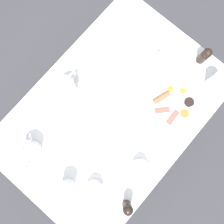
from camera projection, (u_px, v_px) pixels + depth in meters
The scene contains 15 objects.
ground_plane at pixel (112, 124), 1.91m from camera, with size 8.00×8.00×0.00m, color #333338.
table at pixel (112, 114), 1.25m from camera, with size 0.84×1.23×0.74m.
breakfast_plate at pixel (174, 103), 1.18m from camera, with size 0.30×0.30×0.04m.
teapot_near at pixel (66, 87), 1.14m from camera, with size 0.10×0.19×0.13m.
teapot_far at pixel (28, 151), 1.10m from camera, with size 0.12×0.17×0.13m.
teacup_with_saucer_left at pixel (140, 167), 1.11m from camera, with size 0.14×0.14×0.06m.
teacup_with_saucer_right at pixel (94, 188), 1.10m from camera, with size 0.14×0.14×0.06m.
water_glass_tall at pixel (65, 188), 1.07m from camera, with size 0.07×0.07×0.12m.
water_glass_short at pixel (216, 81), 1.13m from camera, with size 0.07×0.07×0.13m.
creamer_jug at pixel (161, 57), 1.19m from camera, with size 0.08×0.06×0.06m.
pepper_grinder at pixel (205, 56), 1.15m from camera, with size 0.05×0.05×0.12m.
salt_grinder at pixel (127, 208), 1.05m from camera, with size 0.05×0.05×0.12m.
fork_by_plate at pixel (125, 76), 1.20m from camera, with size 0.16×0.10×0.00m.
knife_by_plate at pixel (144, 31), 1.24m from camera, with size 0.07×0.20×0.00m.
fork_spare at pixel (131, 134), 1.16m from camera, with size 0.14×0.11×0.00m.
Camera 1 is at (-0.10, 0.12, 1.90)m, focal length 35.00 mm.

